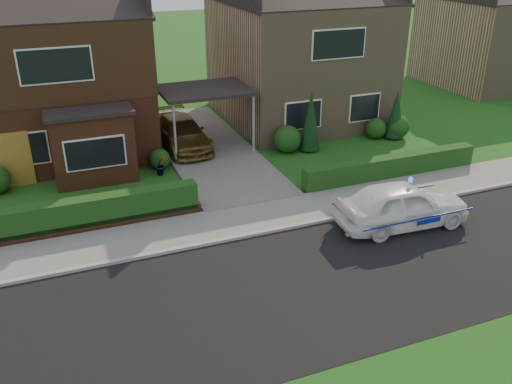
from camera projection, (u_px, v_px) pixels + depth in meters
ground at (323, 282)px, 14.89m from camera, size 120.00×120.00×0.00m
road at (323, 282)px, 14.89m from camera, size 60.00×6.00×0.02m
kerb at (279, 229)px, 17.43m from camera, size 60.00×0.16×0.12m
sidewalk at (266, 216)px, 18.31m from camera, size 60.00×2.00×0.10m
driveway at (207, 148)px, 24.11m from camera, size 3.80×12.00×0.12m
house_left at (53, 61)px, 23.01m from camera, size 7.50×9.53×7.25m
house_right at (298, 45)px, 27.01m from camera, size 7.50×8.06×7.25m
carport_link at (205, 91)px, 22.95m from camera, size 3.80×3.00×2.77m
garage_door at (0, 161)px, 20.06m from camera, size 2.20×0.10×2.10m
dwarf_wall at (85, 227)px, 17.34m from camera, size 7.70×0.25×0.36m
hedge_left at (85, 230)px, 17.54m from camera, size 7.50×0.55×0.90m
hedge_right at (390, 178)px, 21.32m from camera, size 7.50×0.55×0.80m
shrub_left_mid at (120, 161)px, 21.09m from camera, size 1.32×1.32×1.32m
shrub_left_near at (160, 159)px, 21.98m from camera, size 0.84×0.84×0.84m
shrub_right_near at (287, 139)px, 23.60m from camera, size 1.20×1.20×1.20m
shrub_right_mid at (376, 128)px, 25.26m from camera, size 0.96×0.96×0.96m
shrub_right_far at (398, 127)px, 25.32m from camera, size 1.08×1.08×1.08m
conifer_a at (311, 122)px, 23.46m from camera, size 0.90×0.90×2.60m
conifer_b at (396, 116)px, 25.01m from camera, size 0.90×0.90×2.20m
neighbour_right at (488, 42)px, 33.87m from camera, size 6.50×7.00×5.20m
police_car at (402, 205)px, 17.49m from camera, size 4.04×4.49×1.66m
driveway_car at (181, 133)px, 23.85m from camera, size 2.02×4.57×1.30m
potted_plant_a at (112, 173)px, 20.84m from camera, size 0.38×0.26×0.70m
potted_plant_b at (161, 166)px, 21.40m from camera, size 0.52×0.47×0.79m
potted_plant_c at (98, 208)px, 18.00m from camera, size 0.56×0.56×0.85m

